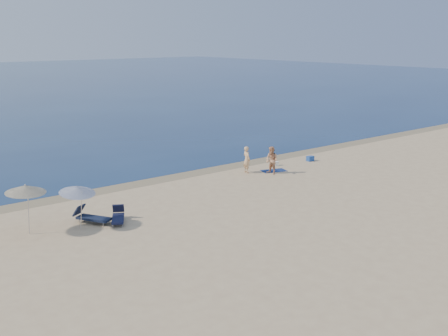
% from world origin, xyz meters
% --- Properties ---
extents(wet_sand_strip, '(240.00, 1.60, 0.00)m').
position_xyz_m(wet_sand_strip, '(0.00, 19.40, 0.00)').
color(wet_sand_strip, '#847254').
rests_on(wet_sand_strip, ground).
extents(person_left, '(0.52, 0.69, 1.73)m').
position_xyz_m(person_left, '(2.66, 17.33, 0.86)').
color(person_left, '#DDAB7C').
rests_on(person_left, ground).
extents(person_right, '(0.74, 0.91, 1.77)m').
position_xyz_m(person_right, '(3.68, 16.08, 0.89)').
color(person_right, tan).
rests_on(person_right, ground).
extents(beach_towel, '(1.80, 1.36, 0.03)m').
position_xyz_m(beach_towel, '(4.36, 16.56, 0.01)').
color(beach_towel, '#101F51').
rests_on(beach_towel, ground).
extents(white_bag, '(0.41, 0.39, 0.28)m').
position_xyz_m(white_bag, '(5.52, 17.59, 0.14)').
color(white_bag, white).
rests_on(white_bag, ground).
extents(blue_cooler, '(0.51, 0.37, 0.35)m').
position_xyz_m(blue_cooler, '(8.42, 17.08, 0.17)').
color(blue_cooler, '#1C459B').
rests_on(blue_cooler, ground).
extents(umbrella_near, '(1.84, 1.86, 2.15)m').
position_xyz_m(umbrella_near, '(-10.40, 14.15, 1.83)').
color(umbrella_near, silver).
rests_on(umbrella_near, ground).
extents(umbrella_far, '(2.15, 2.16, 2.35)m').
position_xyz_m(umbrella_far, '(-12.46, 14.95, 2.07)').
color(umbrella_far, silver).
rests_on(umbrella_far, ground).
extents(lounger_left, '(1.43, 1.92, 0.82)m').
position_xyz_m(lounger_left, '(-9.63, 14.52, 0.30)').
color(lounger_left, '#121A33').
rests_on(lounger_left, ground).
extents(lounger_right, '(1.33, 1.72, 0.74)m').
position_xyz_m(lounger_right, '(-8.60, 13.81, 0.27)').
color(lounger_right, '#131736').
rests_on(lounger_right, ground).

